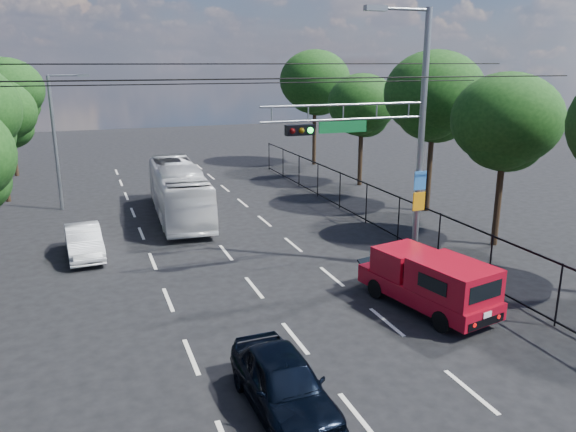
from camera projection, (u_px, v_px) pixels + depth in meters
name	position (u px, v px, depth m)	size (l,w,h in m)	color
ground	(359.00, 418.00, 12.50)	(120.00, 120.00, 0.00)	black
lane_markings	(215.00, 239.00, 25.15)	(6.12, 38.00, 0.01)	beige
signal_mast	(393.00, 132.00, 20.11)	(6.43, 0.39, 9.50)	slate
streetlight_left	(58.00, 136.00, 29.21)	(2.09, 0.22, 7.08)	slate
utility_wires	(243.00, 75.00, 18.56)	(22.00, 5.04, 0.74)	black
fence_right	(385.00, 211.00, 25.78)	(0.06, 34.03, 2.00)	black
tree_right_b	(505.00, 128.00, 23.08)	(4.50, 4.50, 7.31)	black
tree_right_c	(434.00, 101.00, 28.53)	(5.10, 5.10, 8.29)	black
tree_right_d	(362.00, 109.00, 34.95)	(4.32, 4.32, 7.02)	black
tree_right_e	(315.00, 86.00, 41.96)	(5.28, 5.28, 8.58)	black
tree_left_e	(7.00, 95.00, 37.66)	(4.92, 4.92, 7.99)	black
red_pickup	(429.00, 280.00, 17.78)	(2.70, 5.16, 1.83)	black
navy_hatchback	(284.00, 383.00, 12.63)	(1.61, 4.00, 1.36)	black
white_bus	(179.00, 191.00, 28.43)	(2.23, 9.52, 2.65)	silver
white_van	(84.00, 241.00, 22.76)	(1.33, 3.82, 1.26)	silver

